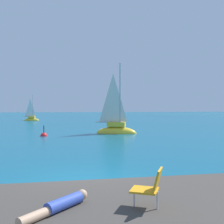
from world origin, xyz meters
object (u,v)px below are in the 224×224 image
Objects in this scene: marker_buoy at (44,136)px; beach_chair at (150,186)px; sailboat_far at (31,119)px; person_sunbather at (60,205)px; sailboat_near at (116,129)px.

beach_chair is at bearing -76.54° from marker_buoy.
beach_chair is 18.65m from marker_buoy.
sailboat_far is at bearing 101.82° from marker_buoy.
sailboat_near is at bearing -150.07° from person_sunbather.
beach_chair is at bearing -71.17° from sailboat_far.
sailboat_near reaches higher than person_sunbather.
marker_buoy is at bearing -150.18° from sailboat_near.
person_sunbather is 1.81m from beach_chair.
marker_buoy is at bearing -131.96° from person_sunbather.
beach_chair is at bearing 128.68° from person_sunbather.
sailboat_near is 6.21m from marker_buoy.
person_sunbather is 18.26m from marker_buoy.
sailboat_far is 3.06× the size of person_sunbather.
beach_chair is (1.78, -0.04, 0.33)m from person_sunbather.
marker_buoy is at bearing -71.91° from sailboat_far.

